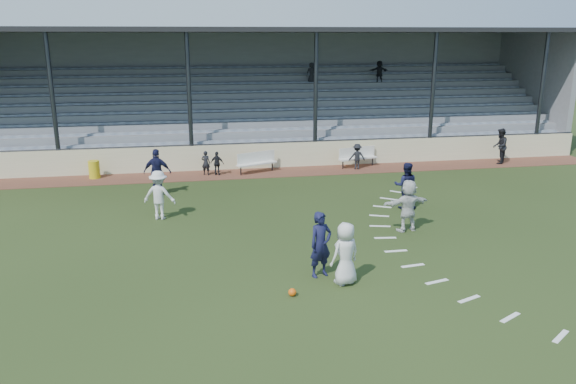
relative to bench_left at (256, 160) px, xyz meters
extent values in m
plane|color=#243415|center=(0.04, -10.66, -0.58)|extent=(90.00, 90.00, 0.00)
cube|color=brown|center=(0.04, -0.16, -0.57)|extent=(34.00, 2.00, 0.02)
cube|color=beige|center=(0.04, 0.89, 0.02)|extent=(34.00, 0.18, 1.20)
cube|color=silver|center=(0.00, -0.12, -0.13)|extent=(2.00, 1.14, 0.06)
cube|color=silver|center=(0.00, 0.10, 0.12)|extent=(1.87, 0.83, 0.54)
cylinder|color=#2A2C31|center=(-0.78, -0.45, -0.36)|extent=(0.06, 0.06, 0.40)
cylinder|color=#2A2C31|center=(0.78, 0.21, -0.36)|extent=(0.06, 0.06, 0.40)
cube|color=silver|center=(5.02, 0.17, -0.13)|extent=(2.04, 0.90, 0.06)
cube|color=silver|center=(5.02, 0.39, 0.12)|extent=(1.95, 0.58, 0.54)
cylinder|color=#2A2C31|center=(4.20, -0.05, -0.36)|extent=(0.06, 0.06, 0.40)
cylinder|color=#2A2C31|center=(5.84, 0.39, -0.36)|extent=(0.06, 0.06, 0.40)
cylinder|color=gold|center=(-7.34, 0.17, -0.17)|extent=(0.49, 0.49, 0.79)
sphere|color=#E9590D|center=(-0.73, -13.06, -0.48)|extent=(0.20, 0.20, 0.20)
imported|color=silver|center=(0.75, -12.58, 0.25)|extent=(0.95, 0.79, 1.67)
imported|color=#141639|center=(0.23, -11.99, 0.31)|extent=(0.76, 0.63, 1.80)
imported|color=#141639|center=(4.77, -6.59, 0.29)|extent=(1.02, 0.91, 1.75)
imported|color=silver|center=(-4.20, -6.26, 0.29)|extent=(1.26, 0.94, 1.74)
imported|color=#141639|center=(-4.39, -3.09, 0.36)|extent=(1.17, 0.67, 1.89)
imported|color=silver|center=(3.90, -8.97, 0.29)|extent=(1.68, 0.79, 1.75)
imported|color=black|center=(12.24, -0.29, 0.32)|extent=(1.05, 1.09, 1.76)
imported|color=black|center=(-2.35, -0.11, 0.00)|extent=(0.48, 0.40, 1.13)
imported|color=black|center=(-1.84, -0.23, -0.02)|extent=(0.69, 0.50, 1.09)
imported|color=black|center=(4.84, -0.22, 0.05)|extent=(0.82, 0.50, 1.23)
cube|color=gray|center=(0.04, 1.44, 0.02)|extent=(34.00, 0.80, 1.20)
cube|color=gray|center=(0.04, 1.54, 0.67)|extent=(33.00, 0.28, 0.10)
cube|color=gray|center=(0.04, 2.24, 0.22)|extent=(34.00, 0.80, 1.60)
cube|color=gray|center=(0.04, 2.34, 1.07)|extent=(33.00, 0.28, 0.10)
cube|color=gray|center=(0.04, 3.04, 0.42)|extent=(34.00, 0.80, 2.00)
cube|color=gray|center=(0.04, 3.14, 1.47)|extent=(33.00, 0.28, 0.10)
cube|color=gray|center=(0.04, 3.84, 0.62)|extent=(34.00, 0.80, 2.40)
cube|color=gray|center=(0.04, 3.94, 1.87)|extent=(33.00, 0.28, 0.10)
cube|color=gray|center=(0.04, 4.64, 0.82)|extent=(34.00, 0.80, 2.80)
cube|color=gray|center=(0.04, 4.74, 2.27)|extent=(33.00, 0.28, 0.10)
cube|color=gray|center=(0.04, 5.44, 1.02)|extent=(34.00, 0.80, 3.20)
cube|color=gray|center=(0.04, 5.54, 2.67)|extent=(33.00, 0.28, 0.10)
cube|color=gray|center=(0.04, 6.24, 1.22)|extent=(34.00, 0.80, 3.60)
cube|color=gray|center=(0.04, 6.34, 3.07)|extent=(33.00, 0.28, 0.10)
cube|color=gray|center=(0.04, 7.04, 1.42)|extent=(34.00, 0.80, 4.00)
cube|color=gray|center=(0.04, 7.14, 3.47)|extent=(33.00, 0.28, 0.10)
cube|color=gray|center=(0.04, 7.84, 1.62)|extent=(34.00, 0.80, 4.40)
cube|color=gray|center=(0.04, 7.94, 3.87)|extent=(33.00, 0.28, 0.10)
cube|color=gray|center=(0.04, 8.44, 2.62)|extent=(34.00, 0.40, 6.40)
cube|color=gray|center=(16.89, 4.84, 2.62)|extent=(0.30, 7.80, 6.40)
cube|color=black|center=(0.04, 4.54, 5.92)|extent=(34.60, 9.00, 0.22)
cylinder|color=#2A2C31|center=(-8.96, 0.99, 2.67)|extent=(0.20, 0.20, 6.50)
cylinder|color=#2A2C31|center=(-2.96, 0.99, 2.67)|extent=(0.20, 0.20, 6.50)
cylinder|color=#2A2C31|center=(3.04, 0.99, 2.67)|extent=(0.20, 0.20, 6.50)
cylinder|color=#2A2C31|center=(9.04, 0.99, 2.67)|extent=(0.20, 0.20, 6.50)
cylinder|color=#2A2C31|center=(15.04, 0.99, 2.67)|extent=(0.20, 0.20, 6.50)
cylinder|color=#2A2C31|center=(0.04, 0.89, 0.67)|extent=(34.00, 0.05, 0.05)
imported|color=black|center=(4.01, 6.28, 3.59)|extent=(0.57, 0.38, 1.15)
imported|color=black|center=(8.05, 6.28, 3.63)|extent=(1.16, 0.45, 1.23)
cube|color=white|center=(6.16, -3.65, -0.58)|extent=(0.54, 0.61, 0.01)
cube|color=white|center=(5.33, -4.44, -0.58)|extent=(0.59, 0.56, 0.01)
cube|color=white|center=(4.61, -5.32, -0.58)|extent=(0.64, 0.51, 0.01)
cube|color=white|center=(4.01, -6.29, -0.58)|extent=(0.67, 0.44, 0.01)
cube|color=white|center=(3.52, -7.32, -0.58)|extent=(0.70, 0.37, 0.01)
cube|color=white|center=(3.17, -8.40, -0.58)|extent=(0.71, 0.29, 0.01)
cube|color=white|center=(2.96, -9.52, -0.58)|extent=(0.71, 0.21, 0.01)
cube|color=white|center=(2.89, -10.66, -0.58)|extent=(0.70, 0.12, 0.01)
cube|color=white|center=(2.96, -11.80, -0.58)|extent=(0.71, 0.21, 0.01)
cube|color=white|center=(3.17, -12.92, -0.58)|extent=(0.71, 0.29, 0.01)
cube|color=white|center=(3.52, -14.01, -0.58)|extent=(0.70, 0.37, 0.01)
cube|color=white|center=(4.01, -15.04, -0.58)|extent=(0.67, 0.44, 0.01)
cube|color=white|center=(4.61, -16.00, -0.58)|extent=(0.64, 0.51, 0.01)
camera|label=1|loc=(-3.09, -25.58, 5.70)|focal=35.00mm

